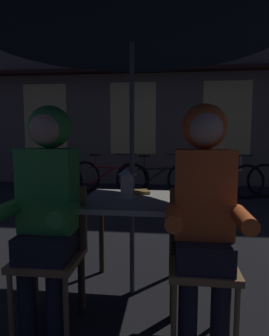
{
  "coord_description": "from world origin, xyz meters",
  "views": [
    {
      "loc": [
        0.28,
        -2.2,
        1.22
      ],
      "look_at": [
        0.0,
        0.16,
        0.95
      ],
      "focal_mm": 32.29,
      "sensor_mm": 36.0,
      "label": 1
    }
  ],
  "objects": [
    {
      "name": "lantern",
      "position": [
        -0.04,
        0.01,
        0.86
      ],
      "size": [
        0.11,
        0.11,
        0.23
      ],
      "color": "white",
      "rests_on": "cafe_table"
    },
    {
      "name": "ground_plane",
      "position": [
        0.0,
        0.0,
        0.0
      ],
      "size": [
        60.0,
        60.0,
        0.0
      ],
      "primitive_type": "plane",
      "color": "black"
    },
    {
      "name": "book",
      "position": [
        0.01,
        0.2,
        0.75
      ],
      "size": [
        0.23,
        0.19,
        0.02
      ],
      "primitive_type": "cube",
      "rotation": [
        0.0,
        0.0,
        0.3
      ],
      "color": "olive",
      "rests_on": "cafe_table"
    },
    {
      "name": "cafe_table",
      "position": [
        0.0,
        0.0,
        0.64
      ],
      "size": [
        0.72,
        0.72,
        0.74
      ],
      "color": "#B2AD9E",
      "rests_on": "ground_plane"
    },
    {
      "name": "bicycle_third",
      "position": [
        0.05,
        3.74,
        0.35
      ],
      "size": [
        1.64,
        0.45,
        0.84
      ],
      "color": "black",
      "rests_on": "ground_plane"
    },
    {
      "name": "bicycle_nearest",
      "position": [
        -2.22,
        3.62,
        0.35
      ],
      "size": [
        1.64,
        0.44,
        0.84
      ],
      "color": "black",
      "rests_on": "ground_plane"
    },
    {
      "name": "bicycle_second",
      "position": [
        -0.99,
        3.87,
        0.35
      ],
      "size": [
        1.66,
        0.34,
        0.84
      ],
      "color": "black",
      "rests_on": "ground_plane"
    },
    {
      "name": "person_left_hooded",
      "position": [
        -0.48,
        -0.43,
        0.85
      ],
      "size": [
        0.45,
        0.56,
        1.4
      ],
      "color": "black",
      "rests_on": "ground_plane"
    },
    {
      "name": "person_right_hooded",
      "position": [
        0.48,
        -0.43,
        0.85
      ],
      "size": [
        0.45,
        0.56,
        1.4
      ],
      "color": "black",
      "rests_on": "ground_plane"
    },
    {
      "name": "chair_left",
      "position": [
        -0.48,
        -0.37,
        0.49
      ],
      "size": [
        0.4,
        0.4,
        0.87
      ],
      "color": "olive",
      "rests_on": "ground_plane"
    },
    {
      "name": "chair_right",
      "position": [
        0.48,
        -0.37,
        0.49
      ],
      "size": [
        0.4,
        0.4,
        0.87
      ],
      "color": "olive",
      "rests_on": "ground_plane"
    },
    {
      "name": "bicycle_fourth",
      "position": [
        1.22,
        3.65,
        0.35
      ],
      "size": [
        1.68,
        0.11,
        0.84
      ],
      "color": "black",
      "rests_on": "ground_plane"
    },
    {
      "name": "patio_umbrella",
      "position": [
        0.0,
        0.0,
        2.06
      ],
      "size": [
        2.1,
        2.1,
        2.31
      ],
      "color": "#4C4C51",
      "rests_on": "ground_plane"
    },
    {
      "name": "shopfront_building",
      "position": [
        0.48,
        5.4,
        3.09
      ],
      "size": [
        10.0,
        0.93,
        6.2
      ],
      "color": "#6B5B4C",
      "rests_on": "ground_plane"
    }
  ]
}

